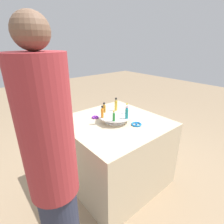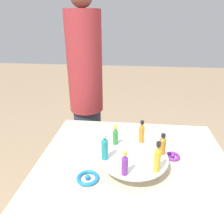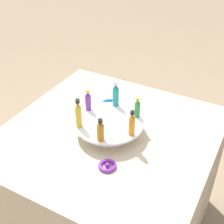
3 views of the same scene
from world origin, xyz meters
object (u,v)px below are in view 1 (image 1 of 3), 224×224
at_px(bottle_teal, 127,113).
at_px(bottle_gold, 116,105).
at_px(bottle_purple, 127,109).
at_px(bottle_amber, 104,108).
at_px(bottle_orange, 102,112).
at_px(ribbon_bow_purple, 95,117).
at_px(bottle_green, 114,116).
at_px(ribbon_bow_blue, 136,124).
at_px(person_figure, 53,170).
at_px(display_stand, 115,117).

relative_size(bottle_teal, bottle_gold, 0.92).
distance_m(bottle_purple, bottle_amber, 0.24).
height_order(bottle_teal, bottle_amber, bottle_teal).
bearing_deg(bottle_orange, ribbon_bow_purple, -99.29).
relative_size(bottle_green, ribbon_bow_blue, 1.01).
xyz_separation_m(ribbon_bow_purple, person_figure, (0.73, 0.63, 0.08)).
relative_size(bottle_teal, person_figure, 0.08).
bearing_deg(bottle_teal, bottle_amber, -75.34).
bearing_deg(bottle_green, bottle_purple, -165.34).
height_order(display_stand, bottle_teal, bottle_teal).
relative_size(ribbon_bow_blue, ribbon_bow_purple, 1.33).
relative_size(bottle_purple, ribbon_bow_blue, 1.08).
relative_size(bottle_purple, bottle_amber, 1.02).
bearing_deg(bottle_orange, bottle_gold, -165.34).
height_order(bottle_green, ribbon_bow_blue, bottle_green).
bearing_deg(ribbon_bow_blue, person_figure, 12.56).
xyz_separation_m(display_stand, bottle_green, (0.10, 0.10, 0.07)).
relative_size(display_stand, ribbon_bow_blue, 3.17).
height_order(bottle_amber, ribbon_bow_blue, bottle_amber).
xyz_separation_m(bottle_gold, ribbon_bow_blue, (-0.01, 0.31, -0.13)).
height_order(bottle_amber, bottle_orange, bottle_orange).
height_order(bottle_purple, bottle_amber, bottle_purple).
height_order(bottle_green, bottle_teal, bottle_teal).
relative_size(bottle_teal, bottle_purple, 1.20).
bearing_deg(bottle_gold, bottle_orange, 14.66).
bearing_deg(bottle_orange, bottle_teal, 134.66).
height_order(bottle_green, bottle_orange, bottle_orange).
distance_m(ribbon_bow_blue, person_figure, 0.98).
xyz_separation_m(display_stand, person_figure, (0.84, 0.42, 0.04)).
height_order(display_stand, bottle_purple, bottle_purple).
distance_m(bottle_green, bottle_gold, 0.28).
bearing_deg(bottle_purple, bottle_orange, -15.34).
distance_m(bottle_teal, bottle_amber, 0.28).
distance_m(bottle_green, person_figure, 0.81).
distance_m(display_stand, bottle_purple, 0.16).
height_order(bottle_gold, ribbon_bow_purple, bottle_gold).
xyz_separation_m(bottle_purple, bottle_orange, (0.27, -0.07, 0.01)).
bearing_deg(ribbon_bow_purple, display_stand, 117.54).
relative_size(display_stand, bottle_gold, 2.26).
height_order(display_stand, bottle_amber, bottle_amber).
bearing_deg(bottle_amber, person_figure, 34.55).
xyz_separation_m(bottle_teal, bottle_purple, (-0.10, -0.10, -0.01)).
height_order(bottle_teal, bottle_purple, bottle_teal).
bearing_deg(bottle_gold, ribbon_bow_purple, -27.46).
relative_size(bottle_gold, ribbon_bow_blue, 1.40).
bearing_deg(bottle_amber, bottle_teal, 104.66).
distance_m(bottle_gold, bottle_orange, 0.24).
relative_size(bottle_gold, bottle_orange, 1.17).
bearing_deg(bottle_purple, bottle_amber, -45.34).
bearing_deg(person_figure, bottle_teal, -8.60).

